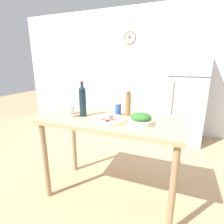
# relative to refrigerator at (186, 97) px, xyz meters

# --- Properties ---
(ground_plane) EXTENTS (14.00, 14.00, 0.00)m
(ground_plane) POSITION_rel_refrigerator_xyz_m (-0.74, -1.90, -0.87)
(ground_plane) COLOR tan
(wall_back) EXTENTS (6.40, 0.08, 2.60)m
(wall_back) POSITION_rel_refrigerator_xyz_m (-0.74, 0.37, 0.43)
(wall_back) COLOR silver
(wall_back) RESTS_ON ground_plane
(refrigerator) EXTENTS (0.64, 0.68, 1.74)m
(refrigerator) POSITION_rel_refrigerator_xyz_m (0.00, 0.00, 0.00)
(refrigerator) COLOR #B7BCC1
(refrigerator) RESTS_ON ground_plane
(prep_counter) EXTENTS (1.43, 0.67, 0.92)m
(prep_counter) POSITION_rel_refrigerator_xyz_m (-0.74, -1.90, -0.07)
(prep_counter) COLOR tan
(prep_counter) RESTS_ON ground_plane
(wine_bottle) EXTENTS (0.07, 0.07, 0.37)m
(wine_bottle) POSITION_rel_refrigerator_xyz_m (-1.05, -1.93, 0.22)
(wine_bottle) COLOR #142833
(wine_bottle) RESTS_ON prep_counter
(wine_glass_near) EXTENTS (0.08, 0.08, 0.12)m
(wine_glass_near) POSITION_rel_refrigerator_xyz_m (-1.15, -2.01, 0.14)
(wine_glass_near) COLOR silver
(wine_glass_near) RESTS_ON prep_counter
(wine_glass_far) EXTENTS (0.08, 0.08, 0.12)m
(wine_glass_far) POSITION_rel_refrigerator_xyz_m (-1.23, -1.92, 0.14)
(wine_glass_far) COLOR silver
(wine_glass_far) RESTS_ON prep_counter
(pepper_mill) EXTENTS (0.06, 0.06, 0.27)m
(pepper_mill) POSITION_rel_refrigerator_xyz_m (-0.61, -1.73, 0.19)
(pepper_mill) COLOR olive
(pepper_mill) RESTS_ON prep_counter
(salad_bowl) EXTENTS (0.22, 0.22, 0.11)m
(salad_bowl) POSITION_rel_refrigerator_xyz_m (-0.42, -1.95, 0.10)
(salad_bowl) COLOR silver
(salad_bowl) RESTS_ON prep_counter
(homemade_pizza) EXTENTS (0.31, 0.31, 0.03)m
(homemade_pizza) POSITION_rel_refrigerator_xyz_m (-0.72, -1.98, 0.07)
(homemade_pizza) COLOR beige
(homemade_pizza) RESTS_ON prep_counter
(salt_canister) EXTENTS (0.06, 0.06, 0.14)m
(salt_canister) POSITION_rel_refrigerator_xyz_m (-0.71, -1.77, 0.12)
(salt_canister) COLOR #284CA3
(salt_canister) RESTS_ON prep_counter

